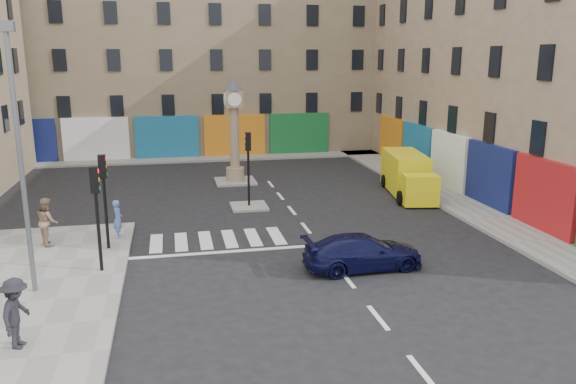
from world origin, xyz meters
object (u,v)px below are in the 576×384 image
object	(u,v)px
traffic_light_left_near	(96,202)
traffic_light_island	(248,157)
pedestrian_blue	(118,219)
pedestrian_dark	(16,313)
navy_sedan	(363,252)
yellow_van	(407,175)
lamp_post	(19,147)
clock_pillar	(234,124)
pedestrian_tan	(47,221)
traffic_light_left_far	(104,187)

from	to	relation	value
traffic_light_left_near	traffic_light_island	distance (m)	10.03
pedestrian_blue	pedestrian_dark	bearing A→B (deg)	157.76
traffic_light_island	navy_sedan	size ratio (longest dim) A/B	0.86
yellow_van	pedestrian_dark	size ratio (longest dim) A/B	3.33
navy_sedan	pedestrian_blue	bearing A→B (deg)	58.12
traffic_light_island	pedestrian_blue	bearing A→B (deg)	-145.62
navy_sedan	lamp_post	bearing A→B (deg)	88.04
traffic_light_left_near	navy_sedan	bearing A→B (deg)	-8.34
clock_pillar	navy_sedan	distance (m)	15.68
traffic_light_island	clock_pillar	bearing A→B (deg)	90.00
clock_pillar	pedestrian_tan	xyz separation A→B (m)	(-8.65, -10.44, -2.44)
navy_sedan	pedestrian_tan	world-z (taller)	pedestrian_tan
lamp_post	navy_sedan	world-z (taller)	lamp_post
traffic_light_island	clock_pillar	size ratio (longest dim) A/B	0.61
traffic_light_left_far	navy_sedan	distance (m)	10.09
navy_sedan	pedestrian_blue	distance (m)	10.20
clock_pillar	pedestrian_tan	distance (m)	13.78
pedestrian_tan	pedestrian_dark	xyz separation A→B (m)	(0.88, -8.49, -0.02)
clock_pillar	yellow_van	distance (m)	10.54
traffic_light_left_near	navy_sedan	size ratio (longest dim) A/B	0.86
traffic_light_island	traffic_light_left_far	bearing A→B (deg)	-139.40
pedestrian_blue	navy_sedan	bearing A→B (deg)	-130.49
traffic_light_island	pedestrian_tan	world-z (taller)	traffic_light_island
traffic_light_left_near	clock_pillar	size ratio (longest dim) A/B	0.61
yellow_van	pedestrian_tan	distance (m)	18.49
traffic_light_left_far	pedestrian_tan	xyz separation A→B (m)	(-2.35, 0.96, -1.52)
lamp_post	pedestrian_tan	world-z (taller)	lamp_post
traffic_light_left_near	traffic_light_left_far	bearing A→B (deg)	90.00
traffic_light_left_near	clock_pillar	bearing A→B (deg)	65.45
clock_pillar	yellow_van	xyz separation A→B (m)	(8.99, -4.92, -2.46)
traffic_light_island	pedestrian_blue	xyz separation A→B (m)	(-6.00, -4.11, -1.64)
lamp_post	traffic_light_left_near	bearing A→B (deg)	36.38
traffic_light_left_near	pedestrian_blue	distance (m)	4.07
traffic_light_left_near	lamp_post	size ratio (longest dim) A/B	0.45
pedestrian_blue	yellow_van	bearing A→B (deg)	-81.79
pedestrian_blue	pedestrian_tan	size ratio (longest dim) A/B	0.84
traffic_light_island	pedestrian_blue	world-z (taller)	traffic_light_island
pedestrian_tan	pedestrian_dark	world-z (taller)	pedestrian_tan
clock_pillar	traffic_light_left_far	bearing A→B (deg)	-118.94
navy_sedan	pedestrian_tan	distance (m)	12.44
lamp_post	pedestrian_dark	bearing A→B (deg)	-83.53
pedestrian_tan	traffic_light_left_far	bearing A→B (deg)	-133.74
traffic_light_island	navy_sedan	bearing A→B (deg)	-72.63
clock_pillar	pedestrian_blue	xyz separation A→B (m)	(-6.00, -10.10, -2.60)
traffic_light_island	navy_sedan	distance (m)	9.78
pedestrian_blue	traffic_light_left_far	bearing A→B (deg)	156.08
traffic_light_left_near	lamp_post	world-z (taller)	lamp_post
traffic_light_island	navy_sedan	world-z (taller)	traffic_light_island
traffic_light_left_far	pedestrian_dark	distance (m)	7.83
clock_pillar	pedestrian_blue	world-z (taller)	clock_pillar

